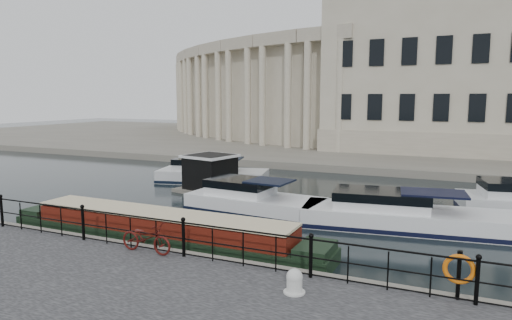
{
  "coord_description": "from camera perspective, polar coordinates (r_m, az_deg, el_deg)",
  "views": [
    {
      "loc": [
        7.43,
        -13.51,
        5.32
      ],
      "look_at": [
        0.5,
        2.0,
        3.0
      ],
      "focal_mm": 32.0,
      "sensor_mm": 36.0,
      "label": 1
    }
  ],
  "objects": [
    {
      "name": "narrowboat",
      "position": [
        17.34,
        -11.91,
        -8.99
      ],
      "size": [
        13.11,
        1.88,
        1.49
      ],
      "rotation": [
        0.0,
        0.0,
        -0.01
      ],
      "color": "black",
      "rests_on": "ground_plane"
    },
    {
      "name": "bicycle",
      "position": [
        14.7,
        -13.56,
        -9.42
      ],
      "size": [
        1.83,
        0.67,
        0.96
      ],
      "primitive_type": "imported",
      "rotation": [
        0.0,
        0.0,
        1.55
      ],
      "color": "#4A100D",
      "rests_on": "near_quay"
    },
    {
      "name": "harbour_hut",
      "position": [
        26.14,
        -5.74,
        -1.88
      ],
      "size": [
        3.95,
        3.52,
        2.22
      ],
      "rotation": [
        0.0,
        0.0,
        -0.22
      ],
      "color": "#6B665B",
      "rests_on": "ground_plane"
    },
    {
      "name": "mooring_bollard",
      "position": [
        11.64,
        4.83,
        -14.91
      ],
      "size": [
        0.54,
        0.54,
        0.61
      ],
      "color": "silver",
      "rests_on": "near_quay"
    },
    {
      "name": "cabin_cruisers",
      "position": [
        22.79,
        9.73,
        -4.89
      ],
      "size": [
        24.19,
        9.6,
        1.99
      ],
      "color": "white",
      "rests_on": "ground_plane"
    },
    {
      "name": "ground_plane",
      "position": [
        16.31,
        -4.56,
        -11.29
      ],
      "size": [
        160.0,
        160.0,
        0.0
      ],
      "primitive_type": "plane",
      "color": "black",
      "rests_on": "ground"
    },
    {
      "name": "life_ring_post",
      "position": [
        12.03,
        24.04,
        -12.43
      ],
      "size": [
        0.74,
        0.2,
        1.2
      ],
      "color": "black",
      "rests_on": "near_quay"
    },
    {
      "name": "far_bank",
      "position": [
        53.27,
        15.96,
        2.04
      ],
      "size": [
        120.0,
        42.0,
        0.55
      ],
      "primitive_type": "cube",
      "color": "#6B665B",
      "rests_on": "ground_plane"
    },
    {
      "name": "civic_building",
      "position": [
        48.98,
        14.36,
        9.55
      ],
      "size": [
        53.55,
        31.84,
        16.85
      ],
      "color": "#ADA38C",
      "rests_on": "far_bank"
    },
    {
      "name": "railing",
      "position": [
        14.1,
        -9.06,
        -9.3
      ],
      "size": [
        24.14,
        0.14,
        1.22
      ],
      "color": "black",
      "rests_on": "near_quay"
    }
  ]
}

